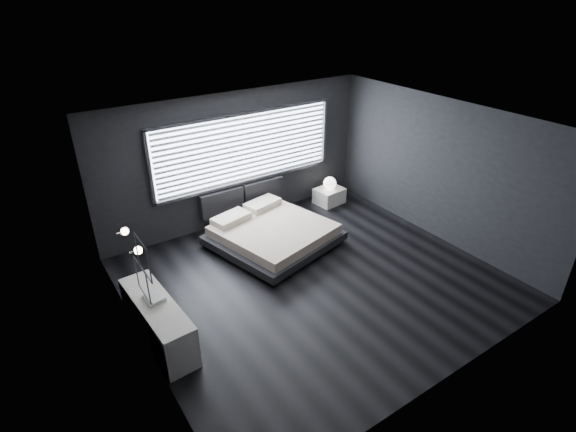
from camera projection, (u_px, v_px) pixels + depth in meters
room at (317, 209)px, 7.29m from camera, size 6.04×6.00×2.80m
window at (246, 148)px, 9.27m from camera, size 4.14×0.09×1.52m
headboard at (243, 197)px, 9.63m from camera, size 1.96×0.16×0.52m
sconce_near at (138, 250)px, 5.81m from camera, size 0.18×0.11×0.11m
sconce_far at (125, 231)px, 6.25m from camera, size 0.18×0.11×0.11m
wall_art_upper at (143, 258)px, 5.21m from camera, size 0.01×0.48×0.48m
wall_art_lower at (142, 280)px, 5.61m from camera, size 0.01×0.48×0.48m
bed at (273, 233)px, 8.90m from camera, size 2.56×2.49×0.56m
nightstand at (329, 196)px, 10.58m from camera, size 0.68×0.59×0.36m
orb_lamp at (330, 183)px, 10.40m from camera, size 0.30×0.30×0.30m
dresser at (158, 321)px, 6.48m from camera, size 0.57×1.73×0.68m
book_stack at (154, 298)px, 6.37m from camera, size 0.27×0.34×0.07m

